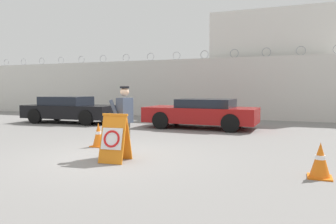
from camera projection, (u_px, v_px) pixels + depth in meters
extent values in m
plane|color=gray|center=(112.00, 157.00, 8.05)|extent=(90.00, 90.00, 0.00)
cube|color=silver|center=(219.00, 88.00, 18.22)|extent=(36.00, 0.30, 3.36)
torus|color=gray|center=(6.00, 63.00, 24.08)|extent=(0.47, 0.03, 0.47)
torus|color=gray|center=(24.00, 62.00, 23.45)|extent=(0.47, 0.03, 0.47)
torus|color=gray|center=(42.00, 61.00, 22.82)|extent=(0.47, 0.03, 0.47)
torus|color=gray|center=(61.00, 60.00, 22.19)|extent=(0.47, 0.03, 0.47)
torus|color=gray|center=(82.00, 60.00, 21.56)|extent=(0.47, 0.03, 0.47)
torus|color=gray|center=(103.00, 59.00, 20.92)|extent=(0.47, 0.03, 0.47)
torus|color=gray|center=(126.00, 58.00, 20.29)|extent=(0.47, 0.03, 0.47)
torus|color=gray|center=(151.00, 57.00, 19.66)|extent=(0.47, 0.03, 0.47)
torus|color=gray|center=(177.00, 56.00, 19.03)|extent=(0.47, 0.03, 0.47)
torus|color=gray|center=(205.00, 55.00, 18.40)|extent=(0.47, 0.03, 0.47)
torus|color=gray|center=(234.00, 53.00, 17.77)|extent=(0.47, 0.03, 0.47)
torus|color=gray|center=(266.00, 52.00, 17.14)|extent=(0.47, 0.03, 0.47)
torus|color=gray|center=(301.00, 51.00, 16.51)|extent=(0.47, 0.03, 0.47)
cube|color=silver|center=(275.00, 68.00, 21.14)|extent=(6.88, 7.17, 6.05)
cube|color=orange|center=(113.00, 139.00, 7.38)|extent=(0.61, 0.40, 1.07)
cube|color=orange|center=(118.00, 138.00, 7.68)|extent=(0.61, 0.40, 1.07)
cube|color=orange|center=(115.00, 115.00, 7.49)|extent=(0.62, 0.13, 0.05)
cube|color=white|center=(112.00, 139.00, 7.35)|extent=(0.50, 0.21, 0.48)
torus|color=red|center=(112.00, 139.00, 7.33)|extent=(0.41, 0.20, 0.39)
cylinder|color=#514C42|center=(127.00, 139.00, 8.27)|extent=(0.15, 0.15, 0.82)
cylinder|color=#514C42|center=(123.00, 140.00, 8.11)|extent=(0.15, 0.15, 0.82)
cube|color=#384256|center=(125.00, 110.00, 8.14)|extent=(0.28, 0.45, 0.63)
sphere|color=#DBB293|center=(125.00, 92.00, 8.11)|extent=(0.22, 0.22, 0.22)
cylinder|color=#384256|center=(131.00, 109.00, 8.36)|extent=(0.09, 0.09, 0.60)
cylinder|color=#384256|center=(115.00, 111.00, 7.96)|extent=(0.34, 0.13, 0.58)
cylinder|color=black|center=(125.00, 87.00, 8.10)|extent=(0.23, 0.23, 0.05)
cube|color=orange|center=(99.00, 146.00, 9.45)|extent=(0.39, 0.39, 0.03)
cone|color=orange|center=(98.00, 134.00, 9.43)|extent=(0.33, 0.33, 0.67)
cylinder|color=white|center=(98.00, 133.00, 9.42)|extent=(0.17, 0.17, 0.09)
cube|color=orange|center=(320.00, 177.00, 6.15)|extent=(0.43, 0.43, 0.03)
cone|color=orange|center=(320.00, 159.00, 6.12)|extent=(0.37, 0.37, 0.65)
cylinder|color=white|center=(320.00, 158.00, 6.12)|extent=(0.18, 0.18, 0.09)
cylinder|color=black|center=(104.00, 115.00, 16.40)|extent=(0.72, 0.25, 0.71)
cylinder|color=black|center=(86.00, 118.00, 14.77)|extent=(0.72, 0.25, 0.71)
cylinder|color=black|center=(57.00, 114.00, 17.24)|extent=(0.72, 0.25, 0.71)
cylinder|color=black|center=(35.00, 116.00, 15.62)|extent=(0.72, 0.25, 0.71)
cube|color=black|center=(70.00, 111.00, 15.99)|extent=(4.61, 2.16, 0.62)
cube|color=black|center=(66.00, 101.00, 16.02)|extent=(2.27, 1.80, 0.42)
cylinder|color=black|center=(161.00, 120.00, 13.54)|extent=(0.72, 0.20, 0.71)
cylinder|color=black|center=(176.00, 117.00, 15.22)|extent=(0.72, 0.20, 0.71)
cylinder|color=black|center=(230.00, 123.00, 12.44)|extent=(0.72, 0.20, 0.71)
cylinder|color=black|center=(239.00, 119.00, 14.12)|extent=(0.72, 0.20, 0.71)
cube|color=maroon|center=(201.00, 115.00, 13.81)|extent=(4.67, 1.95, 0.63)
cube|color=black|center=(206.00, 103.00, 13.69)|extent=(2.25, 1.75, 0.35)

